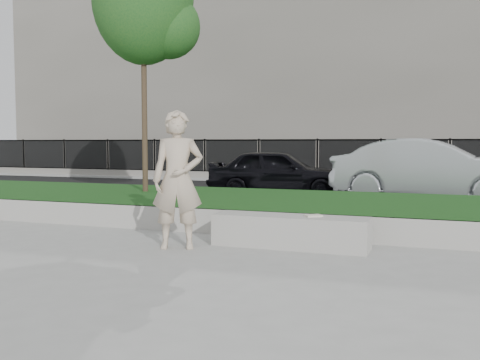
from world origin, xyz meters
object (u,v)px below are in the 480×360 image
at_px(book, 313,216).
at_px(young_tree, 147,3).
at_px(car_dark, 277,172).
at_px(car_silver, 431,170).
at_px(stone_bench, 290,231).
at_px(man, 178,180).

bearing_deg(book, young_tree, 110.62).
distance_m(car_dark, car_silver, 3.90).
relative_size(stone_bench, young_tree, 0.39).
relative_size(man, car_dark, 0.51).
bearing_deg(car_silver, car_dark, 94.20).
relative_size(young_tree, car_silver, 1.20).
xyz_separation_m(man, book, (1.77, 0.63, -0.50)).
bearing_deg(man, book, -2.95).
bearing_deg(book, car_silver, 43.39).
height_order(stone_bench, car_dark, car_dark).
relative_size(book, car_silver, 0.05).
distance_m(book, young_tree, 6.66).
relative_size(young_tree, car_dark, 1.50).
distance_m(man, car_dark, 7.29).
bearing_deg(book, stone_bench, 148.82).
distance_m(stone_bench, young_tree, 6.61).
bearing_deg(car_silver, book, 173.02).
bearing_deg(car_dark, car_silver, -100.52).
bearing_deg(car_silver, stone_bench, 170.37).
relative_size(book, car_dark, 0.06).
bearing_deg(car_dark, book, -168.89).
relative_size(book, young_tree, 0.04).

